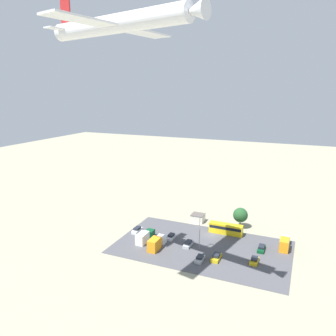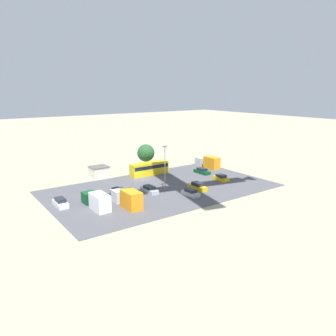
{
  "view_description": "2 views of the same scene",
  "coord_description": "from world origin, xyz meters",
  "px_view_note": "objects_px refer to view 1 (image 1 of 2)",
  "views": [
    {
      "loc": [
        -25.34,
        91.85,
        43.6
      ],
      "look_at": [
        4.66,
        22.61,
        25.85
      ],
      "focal_mm": 35.0,
      "sensor_mm": 36.0,
      "label": 1
    },
    {
      "loc": [
        39.3,
        66.18,
        21.47
      ],
      "look_at": [
        -3.29,
        6.75,
        3.8
      ],
      "focal_mm": 35.0,
      "sensor_mm": 36.0,
      "label": 2
    }
  ],
  "objects_px": {
    "parked_car_4": "(200,259)",
    "parked_truck_0": "(145,237)",
    "parked_car_6": "(254,260)",
    "parked_car_3": "(137,230)",
    "parked_car_5": "(216,257)",
    "airplane": "(120,23)",
    "parked_truck_1": "(156,243)",
    "parked_car_1": "(261,248)",
    "parked_car_2": "(188,244)",
    "parked_truck_2": "(285,243)",
    "bus": "(226,228)",
    "shed_building": "(198,218)",
    "parked_car_0": "(171,237)"
  },
  "relations": [
    {
      "from": "parked_car_4",
      "to": "parked_truck_0",
      "type": "relative_size",
      "value": 0.5
    },
    {
      "from": "parked_car_6",
      "to": "parked_car_3",
      "type": "bearing_deg",
      "value": -7.06
    },
    {
      "from": "parked_car_5",
      "to": "airplane",
      "type": "bearing_deg",
      "value": -122.1
    },
    {
      "from": "parked_truck_1",
      "to": "airplane",
      "type": "bearing_deg",
      "value": -80.87
    },
    {
      "from": "parked_car_1",
      "to": "parked_car_2",
      "type": "relative_size",
      "value": 1.0
    },
    {
      "from": "parked_truck_2",
      "to": "parked_car_4",
      "type": "bearing_deg",
      "value": -140.67
    },
    {
      "from": "bus",
      "to": "parked_car_4",
      "type": "bearing_deg",
      "value": -6.57
    },
    {
      "from": "parked_car_4",
      "to": "parked_car_5",
      "type": "relative_size",
      "value": 0.94
    },
    {
      "from": "parked_car_3",
      "to": "parked_car_2",
      "type": "bearing_deg",
      "value": 172.2
    },
    {
      "from": "shed_building",
      "to": "airplane",
      "type": "xyz_separation_m",
      "value": [
        1.14,
        45.17,
        54.34
      ]
    },
    {
      "from": "parked_car_4",
      "to": "parked_truck_1",
      "type": "distance_m",
      "value": 13.74
    },
    {
      "from": "bus",
      "to": "parked_truck_2",
      "type": "bearing_deg",
      "value": 80.32
    },
    {
      "from": "parked_car_2",
      "to": "parked_truck_1",
      "type": "distance_m",
      "value": 9.34
    },
    {
      "from": "parked_car_4",
      "to": "parked_car_6",
      "type": "bearing_deg",
      "value": 19.5
    },
    {
      "from": "parked_car_4",
      "to": "parked_car_6",
      "type": "relative_size",
      "value": 1.03
    },
    {
      "from": "parked_car_0",
      "to": "parked_truck_2",
      "type": "bearing_deg",
      "value": -167.55
    },
    {
      "from": "parked_car_0",
      "to": "parked_car_5",
      "type": "xyz_separation_m",
      "value": [
        -15.92,
        6.92,
        0.07
      ]
    },
    {
      "from": "airplane",
      "to": "parked_truck_0",
      "type": "bearing_deg",
      "value": -147.71
    },
    {
      "from": "parked_car_6",
      "to": "bus",
      "type": "bearing_deg",
      "value": -52.65
    },
    {
      "from": "shed_building",
      "to": "parked_car_2",
      "type": "height_order",
      "value": "shed_building"
    },
    {
      "from": "parked_truck_2",
      "to": "airplane",
      "type": "relative_size",
      "value": 0.23
    },
    {
      "from": "shed_building",
      "to": "parked_truck_2",
      "type": "bearing_deg",
      "value": 162.58
    },
    {
      "from": "parked_car_2",
      "to": "airplane",
      "type": "bearing_deg",
      "value": 80.71
    },
    {
      "from": "parked_car_1",
      "to": "parked_truck_2",
      "type": "height_order",
      "value": "parked_truck_2"
    },
    {
      "from": "bus",
      "to": "parked_car_6",
      "type": "distance_m",
      "value": 18.34
    },
    {
      "from": "parked_truck_0",
      "to": "parked_car_6",
      "type": "bearing_deg",
      "value": 0.5
    },
    {
      "from": "parked_truck_1",
      "to": "parked_car_2",
      "type": "bearing_deg",
      "value": 32.14
    },
    {
      "from": "parked_car_6",
      "to": "airplane",
      "type": "relative_size",
      "value": 0.12
    },
    {
      "from": "parked_truck_0",
      "to": "airplane",
      "type": "height_order",
      "value": "airplane"
    },
    {
      "from": "parked_car_1",
      "to": "parked_car_4",
      "type": "relative_size",
      "value": 1.13
    },
    {
      "from": "bus",
      "to": "parked_car_5",
      "type": "xyz_separation_m",
      "value": [
        -1.61,
        16.98,
        -1.06
      ]
    },
    {
      "from": "parked_car_3",
      "to": "airplane",
      "type": "bearing_deg",
      "value": 115.24
    },
    {
      "from": "parked_car_1",
      "to": "bus",
      "type": "bearing_deg",
      "value": 149.86
    },
    {
      "from": "parked_car_6",
      "to": "parked_truck_1",
      "type": "distance_m",
      "value": 27.06
    },
    {
      "from": "parked_car_5",
      "to": "parked_car_3",
      "type": "bearing_deg",
      "value": 165.74
    },
    {
      "from": "parked_car_0",
      "to": "parked_truck_1",
      "type": "bearing_deg",
      "value": 78.59
    },
    {
      "from": "parked_car_0",
      "to": "airplane",
      "type": "xyz_separation_m",
      "value": [
        -2.02,
        29.08,
        54.98
      ]
    },
    {
      "from": "shed_building",
      "to": "parked_car_4",
      "type": "relative_size",
      "value": 1.04
    },
    {
      "from": "parked_car_0",
      "to": "parked_car_4",
      "type": "height_order",
      "value": "parked_car_0"
    },
    {
      "from": "bus",
      "to": "parked_truck_1",
      "type": "distance_m",
      "value": 23.48
    },
    {
      "from": "parked_car_1",
      "to": "parked_car_5",
      "type": "distance_m",
      "value": 14.38
    },
    {
      "from": "parked_car_0",
      "to": "parked_car_5",
      "type": "relative_size",
      "value": 0.9
    },
    {
      "from": "parked_car_2",
      "to": "airplane",
      "type": "distance_m",
      "value": 61.3
    },
    {
      "from": "parked_car_3",
      "to": "parked_truck_2",
      "type": "distance_m",
      "value": 44.25
    },
    {
      "from": "bus",
      "to": "parked_truck_2",
      "type": "relative_size",
      "value": 1.3
    },
    {
      "from": "parked_car_4",
      "to": "parked_truck_1",
      "type": "xyz_separation_m",
      "value": [
        13.58,
        -1.89,
        0.93
      ]
    },
    {
      "from": "bus",
      "to": "airplane",
      "type": "xyz_separation_m",
      "value": [
        12.3,
        39.15,
        53.85
      ]
    },
    {
      "from": "bus",
      "to": "parked_car_1",
      "type": "xyz_separation_m",
      "value": [
        -11.83,
        6.87,
        -1.14
      ]
    },
    {
      "from": "bus",
      "to": "parked_car_4",
      "type": "height_order",
      "value": "bus"
    },
    {
      "from": "parked_car_1",
      "to": "parked_truck_1",
      "type": "height_order",
      "value": "parked_truck_1"
    }
  ]
}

